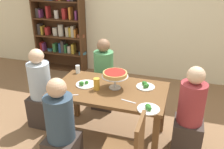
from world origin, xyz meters
TOP-DOWN VIEW (x-y plane):
  - ground_plane at (0.00, 0.00)m, footprint 12.00×12.00m
  - rear_partition at (0.00, 2.20)m, footprint 8.00×0.12m
  - dining_table at (0.00, 0.00)m, footprint 1.40×0.81m
  - bookshelf at (-1.75, 2.01)m, footprint 1.14×0.30m
  - diner_head_west at (-1.02, 0.02)m, footprint 0.34×0.34m
  - diner_head_east at (0.98, 0.01)m, footprint 0.34×0.34m
  - diner_far_left at (-0.33, 0.73)m, footprint 0.34×0.34m
  - diner_near_left at (-0.32, -0.70)m, footprint 0.34×0.34m
  - deep_dish_pizza_stand at (0.06, 0.04)m, footprint 0.33×0.33m
  - salad_plate_near_diner at (0.42, 0.17)m, footprint 0.23×0.23m
  - salad_plate_far_diner at (-0.33, -0.00)m, footprint 0.26×0.26m
  - salad_plate_spare at (0.54, -0.34)m, footprint 0.24×0.24m
  - beer_glass_amber_tall at (-0.15, -0.07)m, footprint 0.08×0.08m
  - water_glass_clear_near at (-0.58, 0.33)m, footprint 0.06×0.06m
  - cutlery_fork_near at (-0.39, -0.30)m, footprint 0.17×0.08m
  - cutlery_knife_near at (-0.03, 0.32)m, footprint 0.18×0.07m
  - cutlery_fork_far at (0.30, -0.23)m, footprint 0.18×0.05m

SIDE VIEW (x-z plane):
  - ground_plane at x=0.00m, z-range 0.00..0.00m
  - diner_head_west at x=-1.02m, z-range -0.08..1.07m
  - diner_head_east at x=0.98m, z-range -0.08..1.07m
  - diner_far_left at x=-0.33m, z-range -0.08..1.07m
  - diner_near_left at x=-0.32m, z-range -0.08..1.07m
  - dining_table at x=0.00m, z-range 0.26..1.00m
  - cutlery_fork_near at x=-0.39m, z-range 0.74..0.74m
  - cutlery_knife_near at x=-0.03m, z-range 0.74..0.74m
  - cutlery_fork_far at x=0.30m, z-range 0.74..0.74m
  - salad_plate_far_diner at x=-0.33m, z-range 0.72..0.79m
  - salad_plate_spare at x=0.54m, z-range 0.73..0.79m
  - salad_plate_near_diner at x=0.42m, z-range 0.73..0.80m
  - water_glass_clear_near at x=-0.58m, z-range 0.74..0.85m
  - beer_glass_amber_tall at x=-0.15m, z-range 0.74..0.89m
  - deep_dish_pizza_stand at x=0.06m, z-range 0.81..1.02m
  - bookshelf at x=-1.75m, z-range -0.01..2.20m
  - rear_partition at x=0.00m, z-range 0.00..2.80m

